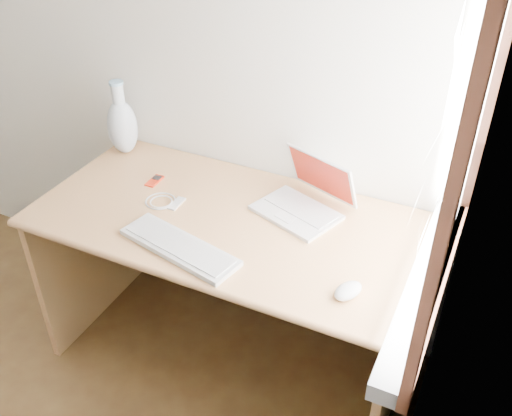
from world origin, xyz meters
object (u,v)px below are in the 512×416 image
at_px(laptop, 301,198).
at_px(external_keyboard, 179,247).
at_px(desk, 238,250).
at_px(vase, 122,125).

bearing_deg(laptop, external_keyboard, -104.77).
bearing_deg(desk, laptop, 19.71).
height_order(laptop, external_keyboard, laptop).
height_order(desk, laptop, laptop).
xyz_separation_m(desk, vase, (-0.64, 0.16, 0.36)).
bearing_deg(vase, desk, -14.14).
relative_size(laptop, external_keyboard, 0.75).
bearing_deg(desk, vase, 165.86).
bearing_deg(laptop, vase, -165.36).
bearing_deg(vase, external_keyboard, -40.01).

